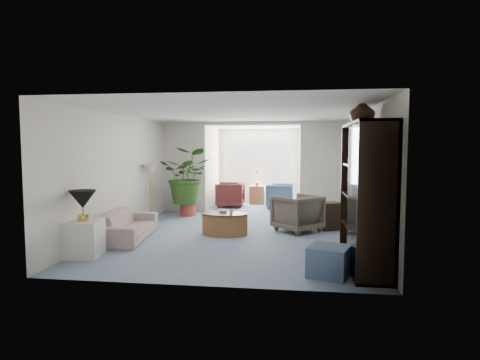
# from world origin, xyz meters

# --- Properties ---
(floor) EXTENTS (6.00, 6.00, 0.00)m
(floor) POSITION_xyz_m (0.00, 0.00, 0.00)
(floor) COLOR gray
(floor) RESTS_ON ground
(sunroom_floor) EXTENTS (2.60, 2.60, 0.00)m
(sunroom_floor) POSITION_xyz_m (0.00, 4.10, 0.00)
(sunroom_floor) COLOR gray
(sunroom_floor) RESTS_ON ground
(back_pier_left) EXTENTS (1.20, 0.12, 2.50)m
(back_pier_left) POSITION_xyz_m (-1.90, 3.00, 1.25)
(back_pier_left) COLOR silver
(back_pier_left) RESTS_ON ground
(back_pier_right) EXTENTS (1.20, 0.12, 2.50)m
(back_pier_right) POSITION_xyz_m (1.90, 3.00, 1.25)
(back_pier_right) COLOR silver
(back_pier_right) RESTS_ON ground
(back_header) EXTENTS (2.60, 0.12, 0.10)m
(back_header) POSITION_xyz_m (0.00, 3.00, 2.45)
(back_header) COLOR silver
(back_header) RESTS_ON back_pier_left
(window_pane) EXTENTS (2.20, 0.02, 1.50)m
(window_pane) POSITION_xyz_m (0.00, 5.18, 1.40)
(window_pane) COLOR white
(window_blinds) EXTENTS (2.20, 0.02, 1.50)m
(window_blinds) POSITION_xyz_m (0.00, 5.15, 1.40)
(window_blinds) COLOR white
(framed_picture) EXTENTS (0.04, 0.50, 0.40)m
(framed_picture) POSITION_xyz_m (2.46, -0.10, 1.70)
(framed_picture) COLOR beige
(sofa) EXTENTS (0.97, 1.99, 0.56)m
(sofa) POSITION_xyz_m (-2.08, -0.49, 0.28)
(sofa) COLOR beige
(sofa) RESTS_ON ground
(end_table) EXTENTS (0.61, 0.61, 0.60)m
(end_table) POSITION_xyz_m (-2.28, -1.84, 0.30)
(end_table) COLOR white
(end_table) RESTS_ON ground
(table_lamp) EXTENTS (0.44, 0.44, 0.30)m
(table_lamp) POSITION_xyz_m (-2.28, -1.84, 0.95)
(table_lamp) COLOR black
(table_lamp) RESTS_ON end_table
(floor_lamp) EXTENTS (0.36, 0.36, 0.28)m
(floor_lamp) POSITION_xyz_m (-2.32, 1.44, 1.25)
(floor_lamp) COLOR #F3E0C1
(floor_lamp) RESTS_ON ground
(coffee_table) EXTENTS (1.01, 1.01, 0.45)m
(coffee_table) POSITION_xyz_m (-0.25, 0.13, 0.23)
(coffee_table) COLOR #966336
(coffee_table) RESTS_ON ground
(coffee_bowl) EXTENTS (0.23, 0.23, 0.05)m
(coffee_bowl) POSITION_xyz_m (-0.30, 0.23, 0.48)
(coffee_bowl) COLOR white
(coffee_bowl) RESTS_ON coffee_table
(coffee_cup) EXTENTS (0.11, 0.11, 0.09)m
(coffee_cup) POSITION_xyz_m (-0.10, 0.03, 0.50)
(coffee_cup) COLOR beige
(coffee_cup) RESTS_ON coffee_table
(wingback_chair) EXTENTS (1.21, 1.21, 0.79)m
(wingback_chair) POSITION_xyz_m (1.23, 0.68, 0.39)
(wingback_chair) COLOR #5B5448
(wingback_chair) RESTS_ON ground
(side_table_dark) EXTENTS (0.62, 0.57, 0.60)m
(side_table_dark) POSITION_xyz_m (1.93, 0.98, 0.30)
(side_table_dark) COLOR black
(side_table_dark) RESTS_ON ground
(entertainment_cabinet) EXTENTS (0.52, 1.96, 2.17)m
(entertainment_cabinet) POSITION_xyz_m (2.23, -1.79, 1.09)
(entertainment_cabinet) COLOR black
(entertainment_cabinet) RESTS_ON ground
(cabinet_urn) EXTENTS (0.40, 0.40, 0.41)m
(cabinet_urn) POSITION_xyz_m (2.23, -1.29, 2.38)
(cabinet_urn) COLOR #331C11
(cabinet_urn) RESTS_ON entertainment_cabinet
(ottoman) EXTENTS (0.68, 0.68, 0.43)m
(ottoman) POSITION_xyz_m (1.66, -2.35, 0.21)
(ottoman) COLOR slate
(ottoman) RESTS_ON ground
(plant_pot) EXTENTS (0.40, 0.40, 0.32)m
(plant_pot) POSITION_xyz_m (-1.62, 2.33, 0.16)
(plant_pot) COLOR #AE3E32
(plant_pot) RESTS_ON ground
(house_plant) EXTENTS (1.32, 1.15, 1.47)m
(house_plant) POSITION_xyz_m (-1.62, 2.33, 1.05)
(house_plant) COLOR #2E561D
(house_plant) RESTS_ON plant_pot
(sunroom_chair_blue) EXTENTS (0.81, 0.79, 0.73)m
(sunroom_chair_blue) POSITION_xyz_m (0.73, 4.04, 0.36)
(sunroom_chair_blue) COLOR slate
(sunroom_chair_blue) RESTS_ON ground
(sunroom_chair_maroon) EXTENTS (0.83, 0.81, 0.75)m
(sunroom_chair_maroon) POSITION_xyz_m (-0.77, 4.04, 0.37)
(sunroom_chair_maroon) COLOR #58231E
(sunroom_chair_maroon) RESTS_ON ground
(sunroom_table) EXTENTS (0.48, 0.38, 0.58)m
(sunroom_table) POSITION_xyz_m (-0.02, 4.79, 0.29)
(sunroom_table) COLOR #966336
(sunroom_table) RESTS_ON ground
(shelf_clutter) EXTENTS (0.30, 1.12, 1.06)m
(shelf_clutter) POSITION_xyz_m (2.18, -1.79, 0.98)
(shelf_clutter) COLOR #3C3A38
(shelf_clutter) RESTS_ON entertainment_cabinet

